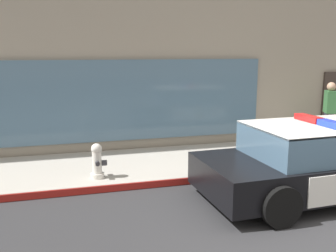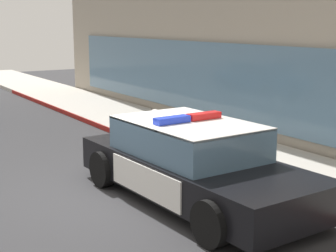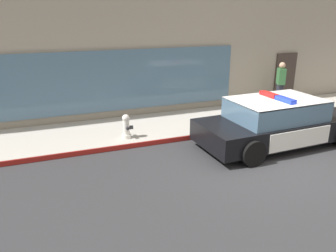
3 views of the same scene
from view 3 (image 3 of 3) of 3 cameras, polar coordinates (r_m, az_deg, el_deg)
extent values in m
plane|color=#303033|center=(9.18, 15.78, -5.67)|extent=(48.00, 48.00, 0.00)
cube|color=#B2ADA3|center=(11.81, 6.20, 0.89)|extent=(48.00, 2.62, 0.15)
cube|color=maroon|center=(10.72, 9.41, -1.16)|extent=(28.80, 0.04, 0.14)
cube|color=slate|center=(11.52, -20.41, 6.43)|extent=(13.68, 0.08, 2.10)
cube|color=#382D28|center=(15.09, 19.31, 7.72)|extent=(1.00, 0.08, 2.10)
cube|color=black|center=(10.29, 18.43, -0.26)|extent=(4.96, 2.08, 0.60)
cube|color=silver|center=(11.31, 24.50, 1.57)|extent=(1.73, 1.91, 0.05)
cube|color=silver|center=(9.22, 10.50, -0.68)|extent=(1.44, 1.90, 0.05)
cube|color=silver|center=(10.92, 14.78, 1.19)|extent=(2.05, 0.11, 0.51)
cube|color=silver|center=(9.58, 21.71, -2.06)|extent=(2.05, 0.11, 0.51)
cube|color=yellow|center=(10.93, 14.73, 1.21)|extent=(0.22, 0.02, 0.26)
cube|color=slate|center=(10.00, 17.92, 2.68)|extent=(2.60, 1.80, 0.60)
cube|color=silver|center=(9.93, 18.09, 4.29)|extent=(2.60, 1.80, 0.04)
cube|color=red|center=(10.16, 16.89, 5.19)|extent=(0.22, 0.65, 0.11)
cube|color=blue|center=(9.66, 19.44, 4.25)|extent=(0.22, 0.65, 0.11)
cylinder|color=black|center=(12.06, 21.21, 1.38)|extent=(0.69, 0.25, 0.68)
cylinder|color=black|center=(10.13, 7.93, -0.69)|extent=(0.69, 0.25, 0.68)
cylinder|color=black|center=(8.69, 14.33, -4.53)|extent=(0.69, 0.25, 0.68)
cylinder|color=silver|center=(10.02, -7.09, -1.73)|extent=(0.28, 0.28, 0.10)
cylinder|color=silver|center=(9.92, -7.16, -0.25)|extent=(0.19, 0.19, 0.45)
sphere|color=silver|center=(9.83, -7.23, 1.36)|extent=(0.22, 0.22, 0.22)
cylinder|color=#333338|center=(9.81, -7.24, 1.78)|extent=(0.06, 0.06, 0.05)
cylinder|color=#333338|center=(9.78, -6.95, -0.38)|extent=(0.09, 0.10, 0.09)
cylinder|color=#333338|center=(10.05, -7.37, 0.13)|extent=(0.09, 0.10, 0.09)
cylinder|color=#333338|center=(9.96, -6.32, -0.24)|extent=(0.10, 0.12, 0.12)
cylinder|color=#23232D|center=(14.12, 18.46, 5.12)|extent=(0.28, 0.28, 0.85)
cube|color=#336638|center=(13.97, 18.77, 8.05)|extent=(0.39, 0.47, 0.62)
sphere|color=tan|center=(13.90, 18.96, 9.78)|extent=(0.24, 0.24, 0.24)
camera|label=1|loc=(2.43, 22.80, -6.85)|focal=40.63mm
camera|label=2|loc=(13.55, 58.87, 7.17)|focal=54.99mm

